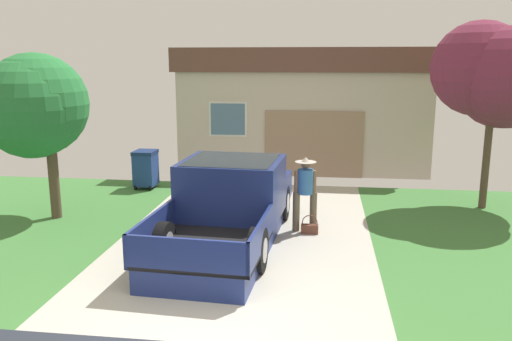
{
  "coord_description": "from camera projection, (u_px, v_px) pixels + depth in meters",
  "views": [
    {
      "loc": [
        1.55,
        -6.0,
        3.63
      ],
      "look_at": [
        0.17,
        4.49,
        1.38
      ],
      "focal_mm": 36.17,
      "sensor_mm": 36.0,
      "label": 1
    }
  ],
  "objects": [
    {
      "name": "front_yard_tree",
      "position": [
        34.0,
        106.0,
        11.7
      ],
      "size": [
        2.37,
        2.46,
        3.83
      ],
      "color": "brown",
      "rests_on": "ground"
    },
    {
      "name": "house_with_garage",
      "position": [
        305.0,
        105.0,
        19.01
      ],
      "size": [
        8.44,
        6.09,
        4.05
      ],
      "color": "#C2B2A0",
      "rests_on": "ground"
    },
    {
      "name": "wheeled_trash_bin",
      "position": [
        146.0,
        168.0,
        14.95
      ],
      "size": [
        0.6,
        0.72,
        1.1
      ],
      "color": "navy",
      "rests_on": "ground"
    },
    {
      "name": "pickup_truck",
      "position": [
        231.0,
        204.0,
        10.72
      ],
      "size": [
        2.31,
        5.24,
        1.64
      ],
      "rotation": [
        0.0,
        0.0,
        -0.06
      ],
      "color": "navy",
      "rests_on": "ground"
    },
    {
      "name": "handbag",
      "position": [
        310.0,
        228.0,
        11.08
      ],
      "size": [
        0.37,
        0.16,
        0.41
      ],
      "color": "brown",
      "rests_on": "ground"
    },
    {
      "name": "neighbor_tree",
      "position": [
        498.0,
        75.0,
        12.39
      ],
      "size": [
        3.03,
        2.94,
        4.61
      ],
      "color": "brown",
      "rests_on": "ground"
    },
    {
      "name": "person_with_hat",
      "position": [
        305.0,
        189.0,
        11.09
      ],
      "size": [
        0.52,
        0.46,
        1.64
      ],
      "rotation": [
        0.0,
        0.0,
        -2.93
      ],
      "color": "brown",
      "rests_on": "ground"
    }
  ]
}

